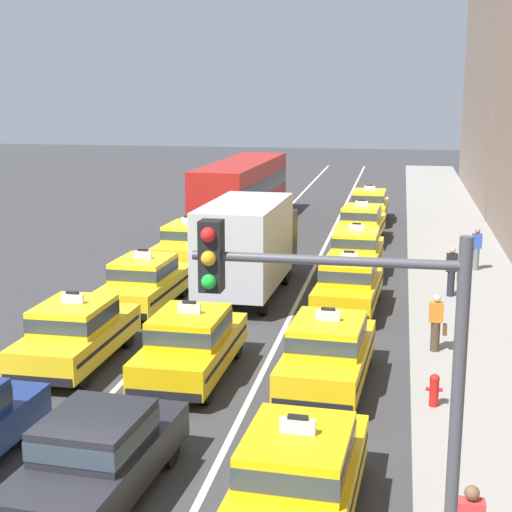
{
  "coord_description": "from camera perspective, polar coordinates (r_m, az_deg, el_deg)",
  "views": [
    {
      "loc": [
        4.78,
        -9.64,
        6.95
      ],
      "look_at": [
        0.05,
        15.75,
        1.3
      ],
      "focal_mm": 54.55,
      "sensor_mm": 36.0,
      "label": 1
    }
  ],
  "objects": [
    {
      "name": "pedestrian_mid_block",
      "position": [
        30.41,
        15.84,
        0.49
      ],
      "size": [
        0.47,
        0.24,
        1.61
      ],
      "color": "slate",
      "rests_on": "sidewalk_curb"
    },
    {
      "name": "fire_hydrant",
      "position": [
        17.5,
        12.94,
        -9.46
      ],
      "size": [
        0.36,
        0.22,
        0.73
      ],
      "color": "red",
      "rests_on": "sidewalk_curb"
    },
    {
      "name": "pedestrian_far_corner",
      "position": [
        20.87,
        13.09,
        -4.81
      ],
      "size": [
        0.47,
        0.24,
        1.53
      ],
      "color": "#473828",
      "rests_on": "sidewalk_curb"
    },
    {
      "name": "taxi_left_third",
      "position": [
        24.92,
        -8.14,
        -1.89
      ],
      "size": [
        1.95,
        4.61,
        1.96
      ],
      "color": "black",
      "rests_on": "ground"
    },
    {
      "name": "lane_stripe_center_right",
      "position": [
        30.61,
        4.32,
        -0.81
      ],
      "size": [
        0.14,
        80.0,
        0.01
      ],
      "primitive_type": "cube",
      "color": "silver",
      "rests_on": "ground"
    },
    {
      "name": "taxi_right_third",
      "position": [
        24.61,
        6.81,
        -2.03
      ],
      "size": [
        2.04,
        4.64,
        1.96
      ],
      "color": "black",
      "rests_on": "ground"
    },
    {
      "name": "sidewalk_curb",
      "position": [
        25.7,
        15.59,
        -3.65
      ],
      "size": [
        4.0,
        90.0,
        0.15
      ],
      "primitive_type": "cube",
      "color": "gray",
      "rests_on": "ground"
    },
    {
      "name": "taxi_right_nearest",
      "position": [
        12.87,
        3.12,
        -15.82
      ],
      "size": [
        2.02,
        4.64,
        1.96
      ],
      "color": "black",
      "rests_on": "ground"
    },
    {
      "name": "taxi_right_fourth",
      "position": [
        29.61,
        7.36,
        0.4
      ],
      "size": [
        1.96,
        4.62,
        1.96
      ],
      "color": "black",
      "rests_on": "ground"
    },
    {
      "name": "box_truck_center_third",
      "position": [
        26.24,
        -0.46,
        0.97
      ],
      "size": [
        2.44,
        7.02,
        3.27
      ],
      "color": "black",
      "rests_on": "ground"
    },
    {
      "name": "taxi_right_second",
      "position": [
        18.43,
        5.29,
        -6.96
      ],
      "size": [
        2.05,
        4.65,
        1.96
      ],
      "color": "black",
      "rests_on": "ground"
    },
    {
      "name": "traffic_light_pole",
      "position": [
        8.39,
        7.9,
        -9.67
      ],
      "size": [
        2.87,
        0.33,
        5.58
      ],
      "color": "#47474C",
      "rests_on": "ground"
    },
    {
      "name": "taxi_right_fifth",
      "position": [
        35.64,
        7.73,
        2.42
      ],
      "size": [
        2.1,
        4.66,
        1.96
      ],
      "color": "black",
      "rests_on": "ground"
    },
    {
      "name": "lane_stripe_left_center",
      "position": [
        31.11,
        -1.55,
        -0.57
      ],
      "size": [
        0.14,
        80.0,
        0.01
      ],
      "primitive_type": "cube",
      "color": "silver",
      "rests_on": "ground"
    },
    {
      "name": "sedan_center_nearest",
      "position": [
        13.88,
        -11.53,
        -14.02
      ],
      "size": [
        2.04,
        4.41,
        1.58
      ],
      "color": "black",
      "rests_on": "ground"
    },
    {
      "name": "bus_left_fifth",
      "position": [
        39.92,
        -1.03,
        4.95
      ],
      "size": [
        2.9,
        11.28,
        3.22
      ],
      "color": "black",
      "rests_on": "ground"
    },
    {
      "name": "taxi_left_second",
      "position": [
        20.25,
        -13.05,
        -5.44
      ],
      "size": [
        1.86,
        4.58,
        1.96
      ],
      "color": "black",
      "rests_on": "ground"
    },
    {
      "name": "pedestrian_trailing",
      "position": [
        26.39,
        14.16,
        -1.13
      ],
      "size": [
        0.47,
        0.24,
        1.65
      ],
      "color": "#23232D",
      "rests_on": "sidewalk_curb"
    },
    {
      "name": "taxi_right_sixth",
      "position": [
        41.1,
        8.3,
        3.71
      ],
      "size": [
        1.91,
        4.6,
        1.96
      ],
      "color": "black",
      "rests_on": "ground"
    },
    {
      "name": "taxi_center_second",
      "position": [
        18.97,
        -4.78,
        -6.38
      ],
      "size": [
        1.89,
        4.59,
        1.96
      ],
      "color": "black",
      "rests_on": "ground"
    },
    {
      "name": "taxi_left_fourth",
      "position": [
        31.01,
        -4.91,
        1.0
      ],
      "size": [
        1.99,
        4.63,
        1.96
      ],
      "color": "black",
      "rests_on": "ground"
    }
  ]
}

